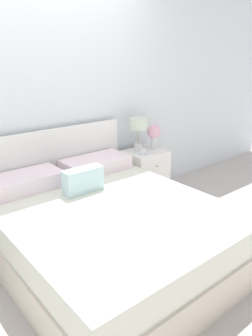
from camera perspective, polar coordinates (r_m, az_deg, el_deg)
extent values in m
plane|color=#BCB7B2|center=(3.67, -12.35, -8.71)|extent=(12.00, 12.00, 0.00)
cube|color=white|center=(3.34, -14.56, 11.87)|extent=(8.00, 0.06, 2.60)
cube|color=beige|center=(2.86, -3.04, -13.50)|extent=(1.64, 1.98, 0.31)
cube|color=white|center=(2.72, -3.14, -8.70)|extent=(1.61, 1.94, 0.23)
cube|color=white|center=(3.45, -12.75, -1.58)|extent=(1.67, 0.05, 0.99)
cube|color=white|center=(3.07, -17.50, -2.39)|extent=(0.69, 0.36, 0.14)
cube|color=white|center=(3.41, -5.28, 0.67)|extent=(0.69, 0.36, 0.14)
cube|color=silver|center=(2.89, -7.46, -2.11)|extent=(0.36, 0.13, 0.22)
cube|color=white|center=(3.96, 3.24, -1.26)|extent=(0.48, 0.40, 0.61)
sphere|color=#B2AD93|center=(3.76, 5.45, 0.31)|extent=(0.02, 0.02, 0.02)
cylinder|color=white|center=(3.86, 2.15, 3.66)|extent=(0.10, 0.10, 0.09)
cylinder|color=#B7B29E|center=(3.82, 2.18, 5.55)|extent=(0.02, 0.02, 0.18)
cylinder|color=silver|center=(3.79, 2.21, 7.76)|extent=(0.22, 0.22, 0.12)
cylinder|color=white|center=(3.96, 4.80, 4.51)|extent=(0.06, 0.06, 0.15)
sphere|color=#EFB2C6|center=(3.93, 4.86, 6.42)|extent=(0.16, 0.16, 0.16)
sphere|color=#609356|center=(3.96, 5.27, 5.92)|extent=(0.07, 0.07, 0.07)
cylinder|color=white|center=(3.73, 2.88, 2.45)|extent=(0.11, 0.11, 0.01)
cylinder|color=white|center=(3.72, 2.89, 2.93)|extent=(0.07, 0.07, 0.06)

